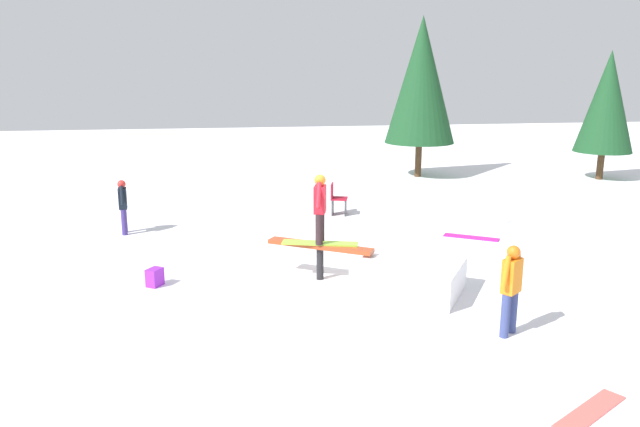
# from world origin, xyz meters

# --- Properties ---
(ground_plane) EXTENTS (60.00, 60.00, 0.00)m
(ground_plane) POSITION_xyz_m (0.00, 0.00, 0.00)
(ground_plane) COLOR white
(rail_feature) EXTENTS (1.95, 1.36, 0.72)m
(rail_feature) POSITION_xyz_m (0.00, 0.00, 0.60)
(rail_feature) COLOR black
(rail_feature) RESTS_ON ground
(snow_kicker_ramp) EXTENTS (2.32, 2.23, 0.58)m
(snow_kicker_ramp) POSITION_xyz_m (-1.51, 0.94, 0.29)
(snow_kicker_ramp) COLOR white
(snow_kicker_ramp) RESTS_ON ground
(main_rider_on_rail) EXTENTS (1.48, 0.71, 1.35)m
(main_rider_on_rail) POSITION_xyz_m (0.00, 0.00, 1.38)
(main_rider_on_rail) COLOR #92D33B
(main_rider_on_rail) RESTS_ON rail_feature
(bystander_black) EXTENTS (0.23, 0.59, 1.34)m
(bystander_black) POSITION_xyz_m (4.27, -4.02, 0.75)
(bystander_black) COLOR navy
(bystander_black) RESTS_ON ground
(bystander_orange) EXTENTS (0.51, 0.43, 1.43)m
(bystander_orange) POSITION_xyz_m (-2.50, 2.95, 0.81)
(bystander_orange) COLOR #38447D
(bystander_orange) RESTS_ON ground
(loose_snowboard_coral) EXTENTS (1.25, 0.93, 0.02)m
(loose_snowboard_coral) POSITION_xyz_m (-2.50, 5.21, 0.01)
(loose_snowboard_coral) COLOR #EE6259
(loose_snowboard_coral) RESTS_ON ground
(loose_snowboard_white) EXTENTS (1.09, 1.25, 0.02)m
(loose_snowboard_white) POSITION_xyz_m (-5.18, -4.21, 0.01)
(loose_snowboard_white) COLOR white
(loose_snowboard_white) RESTS_ON ground
(loose_snowboard_magenta) EXTENTS (1.25, 0.92, 0.02)m
(loose_snowboard_magenta) POSITION_xyz_m (-4.05, -2.38, 0.01)
(loose_snowboard_magenta) COLOR #CC1999
(loose_snowboard_magenta) RESTS_ON ground
(folding_chair) EXTENTS (0.54, 0.54, 0.88)m
(folding_chair) POSITION_xyz_m (-1.27, -5.20, 0.41)
(folding_chair) COLOR #3F3F44
(folding_chair) RESTS_ON ground
(backpack_on_snow) EXTENTS (0.35, 0.37, 0.34)m
(backpack_on_snow) POSITION_xyz_m (3.14, -0.09, 0.17)
(backpack_on_snow) COLOR purple
(backpack_on_snow) RESTS_ON ground
(pine_tree_near) EXTENTS (2.01, 2.01, 4.56)m
(pine_tree_near) POSITION_xyz_m (-11.64, -9.18, 2.77)
(pine_tree_near) COLOR #4C331E
(pine_tree_near) RESTS_ON ground
(pine_tree_far) EXTENTS (2.53, 2.53, 5.75)m
(pine_tree_far) POSITION_xyz_m (-5.29, -10.69, 3.50)
(pine_tree_far) COLOR #4C331E
(pine_tree_far) RESTS_ON ground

